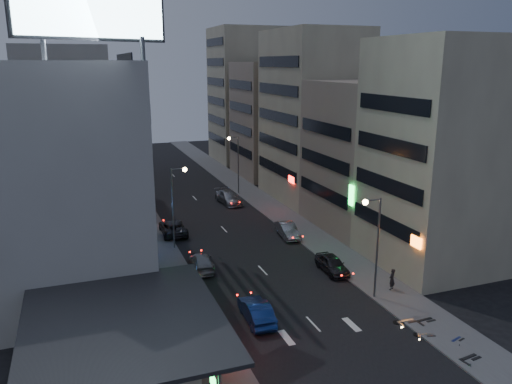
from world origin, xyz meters
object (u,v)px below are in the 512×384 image
parked_car_right_near (332,264)px  scooter_black_a (475,345)px  scooter_black_b (431,309)px  scooter_silver_b (413,311)px  parked_car_right_far (229,197)px  scooter_silver_a (434,326)px  parked_car_right_mid (287,230)px  scooter_blue (460,329)px  parked_car_left (173,228)px  road_car_blue (256,311)px  person (392,279)px  road_car_silver (202,262)px

parked_car_right_near → scooter_black_a: 14.71m
scooter_black_b → scooter_silver_b: scooter_black_b is taller
parked_car_right_far → scooter_black_b: size_ratio=2.78×
parked_car_right_far → scooter_silver_a: 36.17m
parked_car_right_mid → scooter_blue: size_ratio=2.78×
parked_car_left → scooter_silver_a: size_ratio=3.25×
road_car_blue → scooter_black_b: bearing=164.4°
parked_car_right_far → person: (4.67, -29.34, 0.20)m
scooter_black_a → scooter_silver_b: (-0.83, 5.05, -0.03)m
parked_car_left → road_car_blue: 20.60m
person → road_car_blue: bearing=-24.5°
parked_car_left → person: size_ratio=3.05×
parked_car_right_near → scooter_silver_b: 9.59m
road_car_silver → scooter_blue: bearing=134.8°
parked_car_right_far → scooter_silver_b: bearing=-90.0°
scooter_silver_b → scooter_blue: bearing=-155.2°
parked_car_right_near → scooter_blue: bearing=-75.1°
road_car_silver → parked_car_left: bearing=-79.8°
parked_car_right_near → scooter_black_a: (2.16, -14.55, -0.00)m
parked_car_left → parked_car_right_mid: bearing=157.0°
scooter_silver_b → parked_car_left: bearing=27.1°
parked_car_left → road_car_blue: size_ratio=1.15×
parked_car_left → scooter_silver_a: 29.24m
parked_car_right_near → road_car_blue: road_car_blue is taller
parked_car_left → road_car_silver: 10.26m
road_car_silver → scooter_black_a: bearing=130.6°
parked_car_right_far → road_car_silver: bearing=-119.1°
road_car_blue → scooter_black_a: 14.36m
scooter_silver_a → scooter_blue: bearing=-107.3°
road_car_blue → road_car_silver: road_car_blue is taller
parked_car_right_far → road_car_silver: size_ratio=1.18×
parked_car_right_near → parked_car_left: parked_car_left is taller
scooter_black_a → scooter_black_b: size_ratio=1.02×
road_car_silver → scooter_silver_b: bearing=137.2°
road_car_silver → scooter_silver_a: (11.98, -16.15, -0.06)m
parked_car_right_far → road_car_blue: size_ratio=1.19×
scooter_blue → road_car_silver: bearing=20.6°
scooter_black_a → scooter_blue: bearing=-25.1°
scooter_black_b → scooter_black_a: bearing=171.1°
parked_car_right_mid → road_car_silver: bearing=-148.5°
person → scooter_silver_a: person is taller
parked_car_right_mid → scooter_black_a: (2.16, -24.31, -0.00)m
parked_car_right_near → road_car_blue: 10.87m
road_car_silver → scooter_silver_b: (11.92, -13.99, 0.03)m
parked_car_right_mid → scooter_silver_b: bearing=-81.0°
person → parked_car_right_far: bearing=-109.2°
parked_car_right_near → road_car_blue: (-9.21, -5.77, 0.02)m
scooter_black_b → parked_car_right_near: bearing=12.3°
parked_car_right_near → scooter_blue: 12.86m
scooter_silver_b → parked_car_right_near: bearing=7.8°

